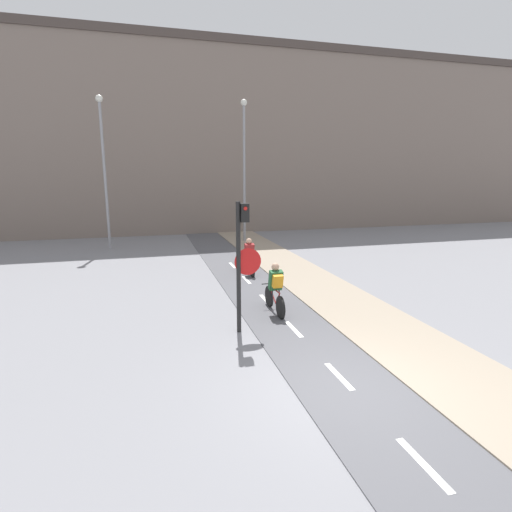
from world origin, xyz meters
The scene contains 9 objects.
ground_plane centered at (0.00, 0.00, 0.00)m, with size 120.00×120.00×0.00m, color gray.
bike_lane centered at (0.00, 0.01, 0.01)m, with size 2.09×60.00×0.02m.
sidewalk_strip centered at (2.25, 0.00, 0.03)m, with size 2.40×60.00×0.05m.
building_row_background centered at (0.00, 22.77, 6.18)m, with size 60.00×5.20×12.34m.
traffic_light_pole centered at (-1.29, 3.26, 2.02)m, with size 0.67×0.25×3.26m.
street_lamp_far centered at (-5.42, 16.10, 4.64)m, with size 0.36×0.36×7.72m.
street_lamp_sidewalk centered at (2.01, 16.51, 4.75)m, with size 0.36×0.36×7.92m.
cyclist_near centered at (-0.07, 4.33, 0.70)m, with size 0.46×1.69×1.46m.
cyclist_far centered at (0.32, 8.88, 0.66)m, with size 0.46×1.65×1.45m.
Camera 1 is at (-3.46, -5.98, 3.91)m, focal length 28.00 mm.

